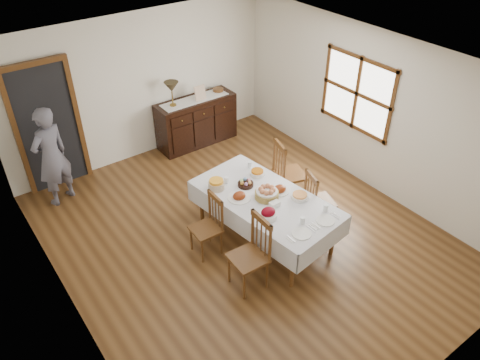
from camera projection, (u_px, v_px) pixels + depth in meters
ground at (244, 235)px, 6.95m from camera, size 6.00×6.00×0.00m
room_shell at (217, 130)px, 6.21m from camera, size 5.02×6.02×2.65m
dining_table at (265, 203)px, 6.55m from camera, size 1.35×2.25×0.73m
chair_left_near at (252, 253)px, 5.89m from camera, size 0.45×0.45×1.04m
chair_left_far at (208, 225)px, 6.43m from camera, size 0.40×0.40×0.92m
chair_right_near at (317, 200)px, 6.88m from camera, size 0.49×0.49×0.95m
chair_right_far at (287, 172)px, 7.35m from camera, size 0.57×0.57×1.09m
sideboard at (196, 121)px, 8.91m from camera, size 1.53×0.56×0.92m
person at (51, 154)px, 7.16m from camera, size 0.65×0.54×1.77m
bread_basket at (267, 193)px, 6.46m from camera, size 0.34×0.34×0.18m
egg_basket at (246, 184)px, 6.71m from camera, size 0.23×0.23×0.10m
ham_platter_a at (239, 196)px, 6.48m from camera, size 0.33×0.33×0.11m
ham_platter_b at (280, 189)px, 6.60m from camera, size 0.27×0.27×0.11m
beet_bowl at (268, 214)px, 6.11m from camera, size 0.24×0.24×0.15m
carrot_bowl at (257, 173)px, 6.93m from camera, size 0.22×0.22×0.09m
pineapple_bowl at (216, 184)px, 6.64m from camera, size 0.23×0.23×0.14m
casserole_dish at (300, 196)px, 6.47m from camera, size 0.24×0.24×0.07m
butter_dish at (275, 204)px, 6.32m from camera, size 0.15×0.11×0.07m
setting_left at (301, 229)px, 5.92m from camera, size 0.44×0.31×0.10m
setting_right at (325, 216)px, 6.14m from camera, size 0.44×0.31×0.10m
glass_far_a at (226, 180)px, 6.76m from camera, size 0.07×0.07×0.10m
glass_far_b at (250, 165)px, 7.09m from camera, size 0.06×0.06×0.10m
runner at (195, 100)px, 8.62m from camera, size 1.30×0.35×0.01m
table_lamp at (171, 88)px, 8.22m from camera, size 0.26×0.26×0.46m
picture_frame at (200, 93)px, 8.54m from camera, size 0.22×0.08×0.28m
deco_bowl at (218, 90)px, 8.91m from camera, size 0.20×0.20×0.06m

